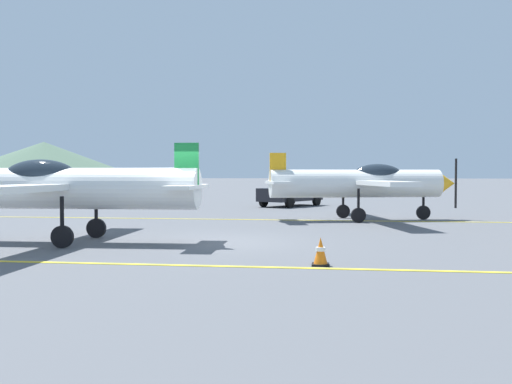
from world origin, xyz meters
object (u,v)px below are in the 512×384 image
Objects in this scene: airplane_mid at (363,182)px; traffic_cone_side at (321,252)px; airplane_near at (62,187)px; car_sedan at (291,192)px.

airplane_mid is 15.41× the size of traffic_cone_side.
airplane_mid reaches higher than traffic_cone_side.
airplane_near is 7.85m from traffic_cone_side.
airplane_near is 15.45× the size of traffic_cone_side.
airplane_mid is at bearing 44.95° from airplane_near.
car_sedan is 21.10m from traffic_cone_side.
traffic_cone_side is at bearing -97.32° from airplane_mid.
traffic_cone_side is (2.11, -20.99, -0.56)m from car_sedan.
airplane_mid is at bearing 82.68° from traffic_cone_side.
airplane_near is 18.72m from car_sedan.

